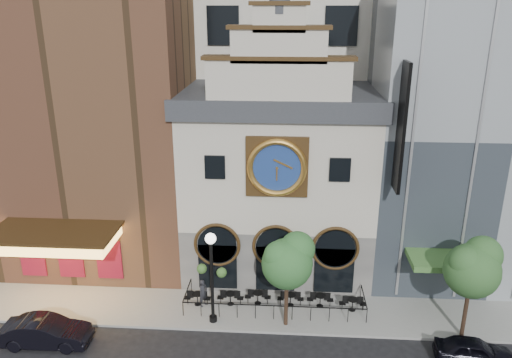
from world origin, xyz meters
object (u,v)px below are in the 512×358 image
(bistro_1, at_px, (230,298))
(bistro_5, at_px, (353,303))
(bistro_0, at_px, (197,298))
(lamppost, at_px, (212,268))
(bistro_2, at_px, (258,297))
(bistro_3, at_px, (291,299))
(car_left, at_px, (46,332))
(pedestrian, at_px, (203,293))
(bistro_4, at_px, (320,299))
(car_right, at_px, (474,351))
(tree_left, at_px, (288,260))
(tree_right, at_px, (473,266))

(bistro_1, bearing_deg, bistro_5, -0.99)
(bistro_0, height_order, lamppost, lamppost)
(bistro_2, distance_m, bistro_5, 5.67)
(bistro_3, bearing_deg, bistro_1, -177.71)
(car_left, distance_m, lamppost, 9.44)
(pedestrian, height_order, lamppost, lamppost)
(bistro_1, xyz_separation_m, bistro_3, (3.63, 0.15, 0.00))
(bistro_4, relative_size, bistro_5, 1.00)
(bistro_3, bearing_deg, car_left, -161.62)
(car_right, distance_m, car_left, 22.47)
(car_right, relative_size, tree_left, 0.70)
(bistro_3, bearing_deg, tree_right, -13.32)
(tree_right, bearing_deg, bistro_2, 168.60)
(bistro_3, xyz_separation_m, bistro_5, (3.67, -0.27, 0.00))
(car_left, bearing_deg, bistro_3, -72.77)
(bistro_2, height_order, bistro_4, same)
(car_right, xyz_separation_m, tree_left, (-9.57, 2.38, 3.60))
(tree_left, distance_m, tree_right, 9.69)
(lamppost, bearing_deg, car_right, 6.67)
(car_right, bearing_deg, tree_right, 2.36)
(bistro_0, bearing_deg, bistro_1, 4.54)
(bistro_2, xyz_separation_m, tree_left, (1.77, -1.95, 3.65))
(bistro_3, bearing_deg, bistro_0, -176.91)
(lamppost, bearing_deg, bistro_2, 55.03)
(bistro_3, relative_size, tree_left, 0.28)
(bistro_0, bearing_deg, car_right, -14.81)
(bistro_1, xyz_separation_m, pedestrian, (-1.62, -0.21, 0.40))
(bistro_1, xyz_separation_m, bistro_4, (5.41, 0.17, 0.00))
(bistro_2, bearing_deg, bistro_3, -1.92)
(bistro_0, distance_m, bistro_4, 7.40)
(pedestrian, height_order, tree_right, tree_right)
(bistro_0, height_order, pedestrian, pedestrian)
(bistro_0, relative_size, pedestrian, 0.92)
(car_left, distance_m, tree_left, 13.58)
(bistro_5, height_order, car_left, car_left)
(pedestrian, height_order, tree_left, tree_left)
(bistro_5, bearing_deg, bistro_4, 171.18)
(bistro_4, distance_m, tree_right, 8.88)
(bistro_5, xyz_separation_m, tree_right, (5.80, -1.97, 3.81))
(lamppost, bearing_deg, bistro_1, 81.72)
(bistro_0, distance_m, lamppost, 3.57)
(bistro_3, xyz_separation_m, car_left, (-13.10, -4.35, 0.17))
(bistro_3, distance_m, tree_left, 4.11)
(bistro_2, relative_size, tree_right, 0.27)
(bistro_4, bearing_deg, tree_left, -136.27)
(bistro_5, height_order, lamppost, lamppost)
(bistro_0, height_order, car_right, car_right)
(bistro_1, distance_m, car_left, 10.37)
(bistro_3, height_order, car_left, car_left)
(bistro_4, relative_size, tree_right, 0.27)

